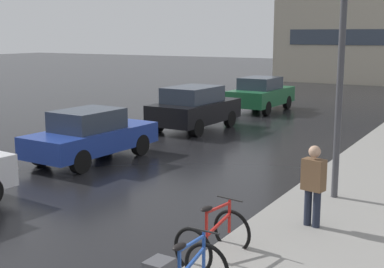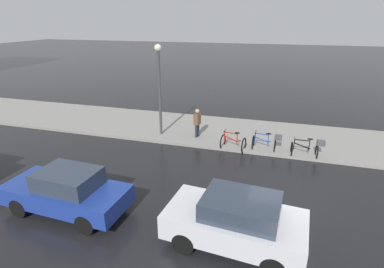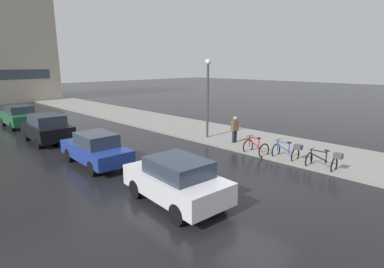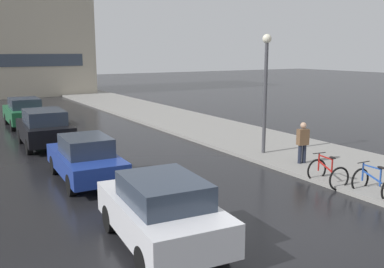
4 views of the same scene
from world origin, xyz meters
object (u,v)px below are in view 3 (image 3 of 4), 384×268
at_px(bicycle_third, 256,148).
at_px(car_white, 176,180).
at_px(car_black, 47,128).
at_px(car_green, 20,116).
at_px(bicycle_second, 288,151).
at_px(pedestrian, 235,129).
at_px(streetlamp, 208,90).
at_px(bicycle_nearest, 325,160).
at_px(car_blue, 96,149).

relative_size(bicycle_third, car_white, 0.30).
relative_size(car_white, car_black, 0.98).
bearing_deg(bicycle_third, car_green, 110.49).
bearing_deg(bicycle_second, pedestrian, 80.39).
xyz_separation_m(car_white, pedestrian, (7.34, 3.12, 0.13)).
bearing_deg(car_white, streetlamp, 35.28).
distance_m(bicycle_nearest, car_green, 20.69).
relative_size(bicycle_nearest, car_blue, 0.34).
height_order(bicycle_nearest, pedestrian, pedestrian).
distance_m(bicycle_nearest, bicycle_third, 3.39).
xyz_separation_m(car_green, pedestrian, (7.07, -14.29, 0.12)).
bearing_deg(car_blue, pedestrian, -18.07).
distance_m(car_blue, pedestrian, 7.69).
distance_m(car_white, car_green, 17.41).
height_order(bicycle_second, streetlamp, streetlamp).
bearing_deg(bicycle_second, car_white, 175.69).
bearing_deg(streetlamp, car_green, 119.41).
height_order(bicycle_nearest, bicycle_third, bicycle_third).
distance_m(car_green, pedestrian, 15.95).
relative_size(bicycle_second, streetlamp, 0.28).
height_order(car_green, pedestrian, pedestrian).
relative_size(bicycle_nearest, car_black, 0.35).
bearing_deg(car_green, streetlamp, -60.59).
height_order(bicycle_nearest, car_blue, car_blue).
relative_size(car_black, pedestrian, 2.43).
relative_size(car_black, car_green, 0.99).
xyz_separation_m(bicycle_second, bicycle_third, (-0.35, 1.57, -0.08)).
xyz_separation_m(bicycle_second, car_black, (-6.67, 11.93, 0.35)).
height_order(bicycle_nearest, car_black, car_black).
xyz_separation_m(bicycle_nearest, car_blue, (-6.46, 7.83, 0.26)).
height_order(bicycle_second, car_white, car_white).
bearing_deg(bicycle_second, car_black, 119.22).
xyz_separation_m(car_black, pedestrian, (7.29, -8.31, 0.08)).
height_order(bicycle_second, car_black, car_black).
distance_m(bicycle_second, car_green, 19.04).
relative_size(bicycle_nearest, pedestrian, 0.85).
xyz_separation_m(car_white, car_black, (0.06, 11.42, 0.05)).
relative_size(bicycle_third, car_black, 0.30).
relative_size(bicycle_nearest, bicycle_third, 1.17).
distance_m(car_green, streetlamp, 14.30).
distance_m(bicycle_third, streetlamp, 4.90).
distance_m(car_black, streetlamp, 9.80).
distance_m(bicycle_second, bicycle_third, 1.61).
xyz_separation_m(car_blue, car_green, (0.24, 11.91, 0.06)).
relative_size(bicycle_second, car_black, 0.34).
distance_m(car_white, streetlamp, 9.12).
bearing_deg(bicycle_nearest, bicycle_second, 82.82).
height_order(bicycle_second, car_green, car_green).
height_order(pedestrian, streetlamp, streetlamp).
distance_m(car_white, pedestrian, 7.98).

